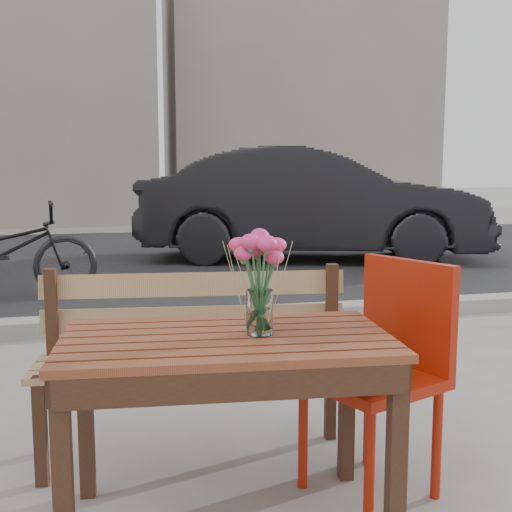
{
  "coord_description": "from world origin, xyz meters",
  "views": [
    {
      "loc": [
        -0.28,
        -1.89,
        1.21
      ],
      "look_at": [
        0.23,
        0.19,
        0.93
      ],
      "focal_mm": 45.0,
      "sensor_mm": 36.0,
      "label": 1
    }
  ],
  "objects_px": {
    "red_chair": "(386,359)",
    "parked_car": "(312,204)",
    "main_table": "(227,368)",
    "main_vase": "(260,269)",
    "bicycle": "(0,251)"
  },
  "relations": [
    {
      "from": "main_vase",
      "to": "red_chair",
      "type": "bearing_deg",
      "value": 14.43
    },
    {
      "from": "main_table",
      "to": "main_vase",
      "type": "relative_size",
      "value": 3.23
    },
    {
      "from": "red_chair",
      "to": "main_table",
      "type": "bearing_deg",
      "value": -100.62
    },
    {
      "from": "main_table",
      "to": "bicycle",
      "type": "relative_size",
      "value": 0.65
    },
    {
      "from": "main_table",
      "to": "red_chair",
      "type": "relative_size",
      "value": 1.3
    },
    {
      "from": "main_table",
      "to": "parked_car",
      "type": "relative_size",
      "value": 0.25
    },
    {
      "from": "parked_car",
      "to": "main_table",
      "type": "bearing_deg",
      "value": 176.49
    },
    {
      "from": "parked_car",
      "to": "bicycle",
      "type": "height_order",
      "value": "parked_car"
    },
    {
      "from": "parked_car",
      "to": "main_vase",
      "type": "bearing_deg",
      "value": 177.4
    },
    {
      "from": "red_chair",
      "to": "main_vase",
      "type": "bearing_deg",
      "value": -97.57
    },
    {
      "from": "main_vase",
      "to": "bicycle",
      "type": "relative_size",
      "value": 0.2
    },
    {
      "from": "main_vase",
      "to": "parked_car",
      "type": "height_order",
      "value": "parked_car"
    },
    {
      "from": "red_chair",
      "to": "bicycle",
      "type": "distance_m",
      "value": 4.64
    },
    {
      "from": "red_chair",
      "to": "parked_car",
      "type": "distance_m",
      "value": 6.46
    },
    {
      "from": "red_chair",
      "to": "main_vase",
      "type": "xyz_separation_m",
      "value": [
        -0.53,
        -0.14,
        0.38
      ]
    }
  ]
}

